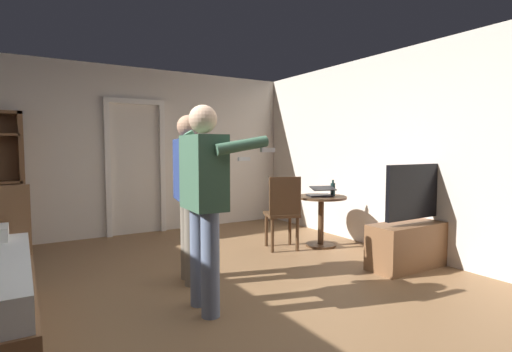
# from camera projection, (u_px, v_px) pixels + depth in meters

# --- Properties ---
(ground_plane) EXTENTS (7.03, 7.03, 0.00)m
(ground_plane) POSITION_uv_depth(u_px,v_px,m) (199.00, 306.00, 3.34)
(ground_plane) COLOR olive
(wall_back) EXTENTS (6.06, 0.12, 2.63)m
(wall_back) POSITION_uv_depth(u_px,v_px,m) (116.00, 151.00, 6.02)
(wall_back) COLOR silver
(wall_back) RESTS_ON ground_plane
(wall_right) EXTENTS (0.12, 6.63, 2.63)m
(wall_right) POSITION_uv_depth(u_px,v_px,m) (422.00, 152.00, 4.79)
(wall_right) COLOR silver
(wall_right) RESTS_ON ground_plane
(doorway_frame) EXTENTS (0.93, 0.08, 2.13)m
(doorway_frame) POSITION_uv_depth(u_px,v_px,m) (136.00, 157.00, 6.11)
(doorway_frame) COLOR white
(doorway_frame) RESTS_ON ground_plane
(tv_flatscreen) EXTENTS (1.28, 0.40, 1.18)m
(tv_flatscreen) POSITION_uv_depth(u_px,v_px,m) (416.00, 237.00, 4.48)
(tv_flatscreen) COLOR brown
(tv_flatscreen) RESTS_ON ground_plane
(side_table) EXTENTS (0.70, 0.70, 0.70)m
(side_table) POSITION_uv_depth(u_px,v_px,m) (321.00, 212.00, 5.37)
(side_table) COLOR #4C331E
(side_table) RESTS_ON ground_plane
(laptop) EXTENTS (0.41, 0.42, 0.15)m
(laptop) POSITION_uv_depth(u_px,v_px,m) (321.00, 193.00, 5.30)
(laptop) COLOR black
(laptop) RESTS_ON side_table
(bottle_on_table) EXTENTS (0.06, 0.06, 0.23)m
(bottle_on_table) POSITION_uv_depth(u_px,v_px,m) (333.00, 189.00, 5.36)
(bottle_on_table) COLOR #182F2B
(bottle_on_table) RESTS_ON side_table
(wooden_chair) EXTENTS (0.54, 0.54, 0.99)m
(wooden_chair) POSITION_uv_depth(u_px,v_px,m) (283.00, 210.00, 5.16)
(wooden_chair) COLOR #4C331E
(wooden_chair) RESTS_ON ground_plane
(person_blue_shirt) EXTENTS (0.63, 0.65, 1.71)m
(person_blue_shirt) POSITION_uv_depth(u_px,v_px,m) (205.00, 192.00, 3.19)
(person_blue_shirt) COLOR slate
(person_blue_shirt) RESTS_ON ground_plane
(person_striped_shirt) EXTENTS (0.67, 0.63, 1.69)m
(person_striped_shirt) POSITION_uv_depth(u_px,v_px,m) (190.00, 187.00, 3.90)
(person_striped_shirt) COLOR gray
(person_striped_shirt) RESTS_ON ground_plane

